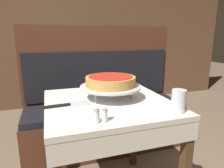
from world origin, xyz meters
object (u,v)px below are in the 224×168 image
at_px(dining_table_front, 108,115).
at_px(pizza_server, 70,105).
at_px(dining_table_rear, 58,72).
at_px(condiment_caddy, 55,63).
at_px(water_glass_near, 179,101).
at_px(pepper_shaker, 104,115).
at_px(booth_bench, 104,114).
at_px(pizza_pan_stand, 111,87).
at_px(salt_shaker, 96,115).
at_px(deep_dish_pizza, 111,81).

relative_size(dining_table_front, pizza_server, 2.85).
xyz_separation_m(dining_table_rear, condiment_caddy, (-0.04, -0.09, 0.15)).
xyz_separation_m(water_glass_near, pepper_shaker, (-0.41, 0.00, -0.03)).
xyz_separation_m(booth_bench, pizza_pan_stand, (-0.16, -0.73, 0.49)).
distance_m(dining_table_rear, booth_bench, 1.16).
relative_size(dining_table_rear, pizza_pan_stand, 1.94).
bearing_deg(pizza_server, dining_table_rear, 89.00).
distance_m(booth_bench, water_glass_near, 1.17).
distance_m(pizza_pan_stand, pepper_shaker, 0.36).
bearing_deg(pizza_pan_stand, salt_shaker, -117.94).
distance_m(dining_table_rear, pizza_server, 1.83).
distance_m(deep_dish_pizza, water_glass_near, 0.44).
bearing_deg(pizza_pan_stand, dining_table_front, -130.04).
xyz_separation_m(dining_table_front, dining_table_rear, (-0.21, 1.81, -0.01)).
distance_m(booth_bench, pizza_server, 0.98).
bearing_deg(dining_table_front, condiment_caddy, 98.35).
relative_size(pizza_pan_stand, deep_dish_pizza, 1.23).
height_order(booth_bench, water_glass_near, booth_bench).
xyz_separation_m(dining_table_rear, water_glass_near, (0.51, -2.11, 0.17)).
distance_m(dining_table_rear, salt_shaker, 2.11).
bearing_deg(dining_table_rear, water_glass_near, -76.30).
xyz_separation_m(pizza_server, water_glass_near, (0.55, -0.28, 0.06)).
relative_size(pizza_pan_stand, water_glass_near, 3.25).
distance_m(dining_table_front, booth_bench, 0.85).
xyz_separation_m(dining_table_front, salt_shaker, (-0.15, -0.30, 0.13)).
height_order(dining_table_rear, deep_dish_pizza, deep_dish_pizza).
bearing_deg(condiment_caddy, dining_table_front, -81.65).
distance_m(pizza_pan_stand, pizza_server, 0.28).
relative_size(dining_table_front, deep_dish_pizza, 2.40).
bearing_deg(dining_table_front, booth_bench, 75.88).
height_order(water_glass_near, pepper_shaker, water_glass_near).
distance_m(dining_table_front, dining_table_rear, 1.82).
bearing_deg(deep_dish_pizza, pizza_server, -169.15).
height_order(dining_table_front, pepper_shaker, pepper_shaker).
relative_size(deep_dish_pizza, pizza_server, 1.19).
relative_size(pizza_pan_stand, condiment_caddy, 2.17).
bearing_deg(water_glass_near, pizza_server, 152.73).
distance_m(dining_table_rear, condiment_caddy, 0.18).
bearing_deg(booth_bench, salt_shaker, -107.70).
xyz_separation_m(booth_bench, pizza_server, (-0.43, -0.78, 0.41)).
bearing_deg(dining_table_front, dining_table_rear, 96.56).
bearing_deg(deep_dish_pizza, dining_table_front, -130.04).
xyz_separation_m(deep_dish_pizza, pizza_server, (-0.27, -0.05, -0.11)).
distance_m(dining_table_front, pizza_server, 0.26).
relative_size(dining_table_front, pizza_pan_stand, 1.95).
relative_size(dining_table_rear, pizza_server, 2.82).
height_order(dining_table_rear, booth_bench, booth_bench).
bearing_deg(pizza_pan_stand, booth_bench, 77.43).
bearing_deg(salt_shaker, pizza_server, 108.60).
distance_m(deep_dish_pizza, pizza_server, 0.30).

